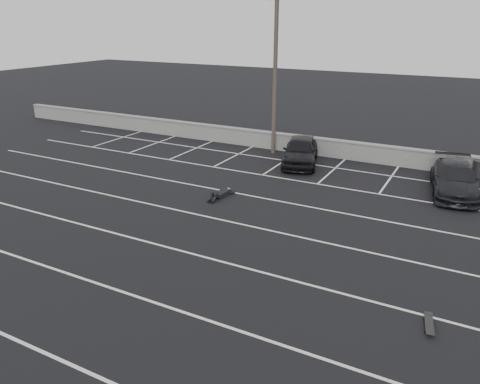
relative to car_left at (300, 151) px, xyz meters
The scene contains 9 objects.
ground 11.85m from the car_left, 85.14° to the right, with size 120.00×120.00×0.00m, color black.
seawall 2.45m from the car_left, 65.74° to the left, with size 50.00×0.45×1.06m.
stall_lines 7.47m from the car_left, 82.89° to the right, with size 36.00×20.05×0.01m.
car_left is the anchor object (origin of this frame).
car_right 8.09m from the car_left, ahead, with size 1.96×4.83×1.40m, color black.
utility_pole 4.76m from the car_left, 148.06° to the left, with size 1.24×0.25×9.27m.
trash_bin 9.14m from the car_left, 11.51° to the left, with size 0.64×0.64×0.96m.
person 6.47m from the car_left, 101.91° to the right, with size 0.94×2.23×0.44m, color black, non-canonical shape.
skateboard 14.88m from the car_left, 55.63° to the right, with size 0.37×0.88×0.10m.
Camera 1 is at (7.82, -12.01, 7.72)m, focal length 35.00 mm.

